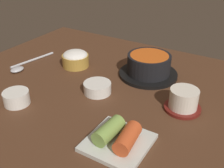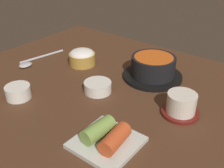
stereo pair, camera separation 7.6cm
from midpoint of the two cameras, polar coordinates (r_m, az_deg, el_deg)
dining_table at (r=79.97cm, az=-3.18°, el=-1.60°), size 100.00×76.00×2.00cm
stone_pot at (r=85.27cm, az=5.25°, el=3.77°), size 18.53×18.53×7.07cm
rice_bowl at (r=92.99cm, az=-10.07°, el=5.29°), size 9.02×9.02×5.58cm
tea_cup_with_saucer at (r=70.18cm, az=11.91°, el=-3.44°), size 9.50×9.50×5.87cm
banchan_cup_center at (r=76.87cm, az=-5.93°, el=-0.79°), size 7.89×7.89×3.10cm
kimchi_plate at (r=58.77cm, az=-2.48°, el=-11.48°), size 13.16×13.16×4.61cm
side_bowl_near at (r=77.16cm, az=-22.23°, el=-2.71°), size 6.88×6.88×3.64cm
spoon at (r=97.42cm, az=-20.46°, el=3.54°), size 5.54×19.49×1.35cm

